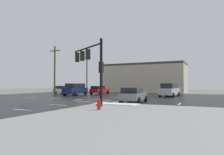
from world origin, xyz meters
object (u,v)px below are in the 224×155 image
at_px(traffic_signal_mast, 91,61).
at_px(suv_navy, 75,89).
at_px(suv_silver, 170,90).
at_px(sedan_white, 64,90).
at_px(sedan_grey, 134,95).
at_px(sedan_red, 99,90).
at_px(utility_pole_far, 55,69).
at_px(utility_pole_distant, 87,72).
at_px(fire_hydrant, 99,104).

xyz_separation_m(traffic_signal_mast, suv_navy, (-11.25, 13.24, -2.93)).
height_order(suv_silver, sedan_white, suv_silver).
bearing_deg(suv_silver, sedan_grey, 179.05).
bearing_deg(sedan_grey, sedan_red, 37.29).
distance_m(suv_navy, utility_pole_far, 5.12).
distance_m(suv_silver, utility_pole_far, 19.62).
bearing_deg(sedan_grey, suv_silver, -10.32).
bearing_deg(sedan_red, traffic_signal_mast, -151.22).
bearing_deg(utility_pole_distant, suv_silver, -24.46).
distance_m(sedan_grey, sedan_white, 21.54).
relative_size(sedan_grey, suv_navy, 0.95).
bearing_deg(utility_pole_distant, sedan_grey, -47.82).
height_order(suv_navy, utility_pole_far, utility_pole_far).
distance_m(fire_hydrant, suv_silver, 19.76).
bearing_deg(fire_hydrant, sedan_white, 134.35).
bearing_deg(suv_silver, sedan_red, 90.31).
relative_size(fire_hydrant, utility_pole_far, 0.09).
relative_size(traffic_signal_mast, utility_pole_distant, 0.61).
relative_size(suv_silver, utility_pole_distant, 0.54).
bearing_deg(sedan_grey, utility_pole_far, 62.67).
xyz_separation_m(fire_hydrant, sedan_grey, (-0.07, 7.46, 0.32)).
bearing_deg(utility_pole_far, fire_hydrant, -40.95).
distance_m(traffic_signal_mast, suv_silver, 17.53).
bearing_deg(fire_hydrant, traffic_signal_mast, 130.58).
bearing_deg(utility_pole_distant, suv_navy, -64.79).
bearing_deg(sedan_white, sedan_red, 22.93).
relative_size(traffic_signal_mast, fire_hydrant, 7.03).
height_order(traffic_signal_mast, sedan_white, traffic_signal_mast).
bearing_deg(suv_navy, utility_pole_far, 104.88).
xyz_separation_m(fire_hydrant, sedan_white, (-18.38, 18.81, 0.32)).
bearing_deg(traffic_signal_mast, sedan_white, -13.53).
height_order(fire_hydrant, utility_pole_distant, utility_pole_distant).
relative_size(sedan_white, utility_pole_far, 0.54).
relative_size(sedan_grey, sedan_white, 0.99).
distance_m(suv_silver, sedan_red, 13.20).
height_order(sedan_grey, utility_pole_distant, utility_pole_distant).
xyz_separation_m(suv_silver, utility_pole_distant, (-21.35, 9.71, 3.69)).
bearing_deg(suv_silver, utility_pole_distant, 71.35).
xyz_separation_m(traffic_signal_mast, sedan_red, (-9.31, 18.12, -3.17)).
relative_size(sedan_grey, utility_pole_far, 0.54).
bearing_deg(sedan_white, fire_hydrant, -40.84).
bearing_deg(traffic_signal_mast, sedan_red, -31.30).
relative_size(sedan_white, sedan_red, 1.02).
relative_size(utility_pole_far, utility_pole_distant, 0.94).
height_order(fire_hydrant, sedan_red, sedan_red).
distance_m(fire_hydrant, utility_pole_far, 23.36).
xyz_separation_m(fire_hydrant, suv_navy, (-13.70, 16.09, 0.55)).
height_order(sedan_white, utility_pole_distant, utility_pole_distant).
bearing_deg(fire_hydrant, utility_pole_distant, 124.17).
bearing_deg(fire_hydrant, suv_silver, 86.00).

